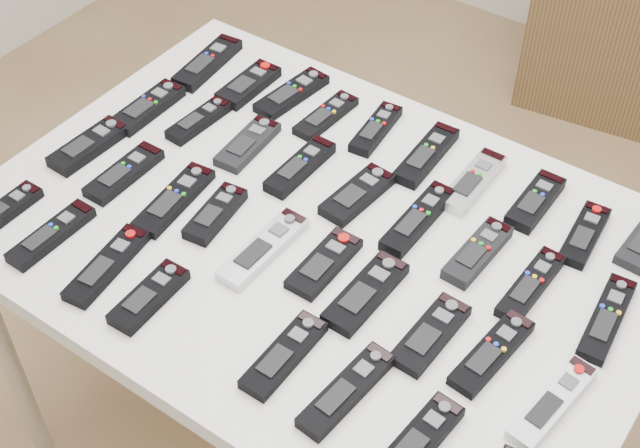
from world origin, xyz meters
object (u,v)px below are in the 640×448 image
Objects in this scene: remote_1 at (248,85)px; remote_34 at (347,390)px; remote_27 at (492,353)px; remote_30 at (51,235)px; remote_31 at (107,265)px; remote_16 at (477,252)px; remote_10 at (148,107)px; remote_18 at (607,318)px; remote_3 at (326,116)px; remote_25 at (366,293)px; remote_4 at (376,129)px; remote_33 at (284,355)px; remote_20 at (124,173)px; remote_19 at (88,146)px; remote_2 at (292,94)px; remote_24 at (324,263)px; remote_14 at (357,194)px; remote_17 at (531,285)px; remote_15 at (418,219)px; remote_28 at (552,403)px; remote_12 at (248,144)px; remote_35 at (419,441)px; remote_23 at (263,248)px; remote_32 at (149,297)px; remote_0 at (208,63)px; remote_13 at (300,167)px; remote_29 at (5,210)px; remote_26 at (431,334)px; remote_5 at (427,155)px; table at (320,253)px; remote_11 at (199,120)px; remote_21 at (174,199)px; remote_6 at (473,182)px; remote_7 at (535,201)px.

remote_1 and remote_34 have the same top height.
remote_27 is 0.81m from remote_30.
remote_16 is at bearing 30.24° from remote_31.
remote_10 is 0.92× the size of remote_18.
remote_3 is 0.90× the size of remote_25.
remote_33 is (0.19, -0.57, 0.00)m from remote_4.
remote_18 is 0.94m from remote_20.
remote_25 is (0.67, -0.00, -0.00)m from remote_19.
remote_24 is at bearing -40.53° from remote_2.
remote_25 is 1.00× the size of remote_27.
remote_14 is 0.37m from remote_17.
remote_16 is at bearing -4.81° from remote_15.
remote_28 is 0.79m from remote_31.
remote_12 is (0.25, 0.03, -0.00)m from remote_10.
remote_35 is at bearing -58.81° from remote_15.
remote_16 is at bearing 4.37° from remote_14.
remote_23 is 1.30× the size of remote_32.
remote_13 is at bearing -29.47° from remote_0.
remote_16 reaches higher than remote_27.
remote_3 is at bearing 92.06° from remote_32.
remote_0 reaches higher than remote_35.
remote_20 is 1.15× the size of remote_29.
remote_27 is (0.10, 0.02, -0.00)m from remote_26.
remote_5 is at bearing 150.75° from remote_17.
remote_25 is at bearing -117.36° from remote_16.
remote_19 is 0.25m from remote_30.
remote_23 is at bearing -108.09° from remote_5.
remote_10 is 0.81m from remote_26.
remote_16 reaches higher than table.
remote_26 is at bearing -143.43° from remote_18.
remote_33 reaches higher than remote_3.
remote_29 is (-0.64, -0.43, -0.00)m from remote_15.
remote_15 is 1.14× the size of remote_20.
remote_14 is at bearing -175.96° from remote_15.
remote_35 is (0.56, -0.56, 0.00)m from remote_3.
remote_11 is 0.84× the size of remote_25.
remote_14 is 0.51m from remote_18.
remote_28 is (0.77, -0.21, 0.00)m from remote_12.
remote_21 is 1.26× the size of remote_32.
remote_13 is 0.96× the size of remote_25.
remote_10 is (-0.67, -0.19, 0.00)m from remote_6.
remote_27 is 0.96× the size of remote_31.
remote_28 is at bearing 10.84° from remote_29.
table is at bearing -137.98° from remote_15.
remote_2 is 0.58m from remote_16.
remote_6 reaches higher than remote_23.
remote_19 is 1.14× the size of remote_29.
remote_32 is (0.25, -0.41, 0.00)m from remote_11.
remote_27 is (0.44, 0.03, -0.00)m from remote_23.
remote_7 is at bearing -1.87° from remote_5.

